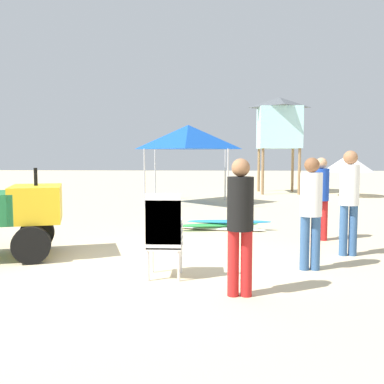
{
  "coord_description": "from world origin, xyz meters",
  "views": [
    {
      "loc": [
        1.47,
        -6.37,
        1.72
      ],
      "look_at": [
        1.11,
        2.02,
        1.0
      ],
      "focal_mm": 40.66,
      "sensor_mm": 36.0,
      "label": 1
    }
  ],
  "objects_px": {
    "surfboard_pile": "(222,225)",
    "lifeguard_near_left": "(349,195)",
    "stacked_plastic_chairs": "(164,229)",
    "beach_umbrella_left": "(348,163)",
    "lifeguard_near_right": "(311,206)",
    "popup_canopy": "(188,137)",
    "lifeguard_far_right": "(321,193)",
    "lifeguard_tower": "(279,123)",
    "lifeguard_near_center": "(240,218)"
  },
  "relations": [
    {
      "from": "lifeguard_near_center",
      "to": "lifeguard_tower",
      "type": "distance_m",
      "value": 14.78
    },
    {
      "from": "lifeguard_near_right",
      "to": "lifeguard_far_right",
      "type": "distance_m",
      "value": 2.38
    },
    {
      "from": "stacked_plastic_chairs",
      "to": "lifeguard_near_left",
      "type": "relative_size",
      "value": 0.67
    },
    {
      "from": "surfboard_pile",
      "to": "lifeguard_tower",
      "type": "relative_size",
      "value": 0.53
    },
    {
      "from": "surfboard_pile",
      "to": "lifeguard_near_left",
      "type": "relative_size",
      "value": 1.26
    },
    {
      "from": "surfboard_pile",
      "to": "beach_umbrella_left",
      "type": "xyz_separation_m",
      "value": [
        5.35,
        8.21,
        1.26
      ]
    },
    {
      "from": "lifeguard_near_left",
      "to": "popup_canopy",
      "type": "relative_size",
      "value": 0.65
    },
    {
      "from": "stacked_plastic_chairs",
      "to": "popup_canopy",
      "type": "height_order",
      "value": "popup_canopy"
    },
    {
      "from": "stacked_plastic_chairs",
      "to": "lifeguard_near_left",
      "type": "bearing_deg",
      "value": 26.94
    },
    {
      "from": "lifeguard_near_left",
      "to": "lifeguard_near_right",
      "type": "xyz_separation_m",
      "value": [
        -0.86,
        -0.96,
        -0.07
      ]
    },
    {
      "from": "lifeguard_near_center",
      "to": "surfboard_pile",
      "type": "bearing_deg",
      "value": 91.1
    },
    {
      "from": "lifeguard_far_right",
      "to": "popup_canopy",
      "type": "xyz_separation_m",
      "value": [
        -2.98,
        6.45,
        1.37
      ]
    },
    {
      "from": "lifeguard_near_left",
      "to": "lifeguard_near_center",
      "type": "height_order",
      "value": "lifeguard_near_left"
    },
    {
      "from": "stacked_plastic_chairs",
      "to": "lifeguard_near_left",
      "type": "height_order",
      "value": "lifeguard_near_left"
    },
    {
      "from": "lifeguard_near_right",
      "to": "lifeguard_tower",
      "type": "distance_m",
      "value": 13.39
    },
    {
      "from": "popup_canopy",
      "to": "beach_umbrella_left",
      "type": "distance_m",
      "value": 7.08
    },
    {
      "from": "popup_canopy",
      "to": "stacked_plastic_chairs",
      "type": "bearing_deg",
      "value": -89.09
    },
    {
      "from": "stacked_plastic_chairs",
      "to": "lifeguard_near_right",
      "type": "distance_m",
      "value": 2.21
    },
    {
      "from": "stacked_plastic_chairs",
      "to": "lifeguard_tower",
      "type": "distance_m",
      "value": 14.36
    },
    {
      "from": "lifeguard_near_left",
      "to": "lifeguard_far_right",
      "type": "bearing_deg",
      "value": 96.55
    },
    {
      "from": "lifeguard_far_right",
      "to": "popup_canopy",
      "type": "bearing_deg",
      "value": 114.78
    },
    {
      "from": "lifeguard_far_right",
      "to": "lifeguard_tower",
      "type": "distance_m",
      "value": 11.1
    },
    {
      "from": "lifeguard_near_left",
      "to": "lifeguard_tower",
      "type": "distance_m",
      "value": 12.36
    },
    {
      "from": "lifeguard_far_right",
      "to": "lifeguard_tower",
      "type": "height_order",
      "value": "lifeguard_tower"
    },
    {
      "from": "popup_canopy",
      "to": "surfboard_pile",
      "type": "bearing_deg",
      "value": -78.86
    },
    {
      "from": "lifeguard_near_center",
      "to": "lifeguard_tower",
      "type": "xyz_separation_m",
      "value": [
        2.66,
        14.38,
        2.16
      ]
    },
    {
      "from": "lifeguard_far_right",
      "to": "beach_umbrella_left",
      "type": "height_order",
      "value": "beach_umbrella_left"
    },
    {
      "from": "stacked_plastic_chairs",
      "to": "lifeguard_tower",
      "type": "relative_size",
      "value": 0.28
    },
    {
      "from": "lifeguard_near_left",
      "to": "popup_canopy",
      "type": "xyz_separation_m",
      "value": [
        -3.13,
        7.77,
        1.29
      ]
    },
    {
      "from": "lifeguard_near_right",
      "to": "popup_canopy",
      "type": "height_order",
      "value": "popup_canopy"
    },
    {
      "from": "lifeguard_near_right",
      "to": "beach_umbrella_left",
      "type": "bearing_deg",
      "value": 70.35
    },
    {
      "from": "lifeguard_near_right",
      "to": "lifeguard_far_right",
      "type": "bearing_deg",
      "value": 72.68
    },
    {
      "from": "lifeguard_near_right",
      "to": "lifeguard_tower",
      "type": "relative_size",
      "value": 0.4
    },
    {
      "from": "stacked_plastic_chairs",
      "to": "lifeguard_far_right",
      "type": "height_order",
      "value": "lifeguard_far_right"
    },
    {
      "from": "popup_canopy",
      "to": "lifeguard_far_right",
      "type": "bearing_deg",
      "value": -65.22
    },
    {
      "from": "lifeguard_near_right",
      "to": "popup_canopy",
      "type": "distance_m",
      "value": 9.12
    },
    {
      "from": "lifeguard_tower",
      "to": "beach_umbrella_left",
      "type": "height_order",
      "value": "lifeguard_tower"
    },
    {
      "from": "surfboard_pile",
      "to": "lifeguard_tower",
      "type": "distance_m",
      "value": 10.57
    },
    {
      "from": "lifeguard_far_right",
      "to": "surfboard_pile",
      "type": "bearing_deg",
      "value": 150.36
    },
    {
      "from": "stacked_plastic_chairs",
      "to": "beach_umbrella_left",
      "type": "relative_size",
      "value": 0.59
    },
    {
      "from": "lifeguard_near_right",
      "to": "lifeguard_near_left",
      "type": "bearing_deg",
      "value": 48.24
    },
    {
      "from": "lifeguard_near_center",
      "to": "lifeguard_tower",
      "type": "relative_size",
      "value": 0.4
    },
    {
      "from": "stacked_plastic_chairs",
      "to": "lifeguard_tower",
      "type": "bearing_deg",
      "value": 75.04
    },
    {
      "from": "surfboard_pile",
      "to": "lifeguard_near_right",
      "type": "bearing_deg",
      "value": -70.15
    },
    {
      "from": "lifeguard_near_left",
      "to": "beach_umbrella_left",
      "type": "height_order",
      "value": "lifeguard_near_left"
    },
    {
      "from": "lifeguard_near_center",
      "to": "lifeguard_near_right",
      "type": "relative_size",
      "value": 1.0
    },
    {
      "from": "surfboard_pile",
      "to": "lifeguard_near_left",
      "type": "xyz_separation_m",
      "value": [
        2.08,
        -2.41,
        0.92
      ]
    },
    {
      "from": "popup_canopy",
      "to": "lifeguard_tower",
      "type": "height_order",
      "value": "lifeguard_tower"
    },
    {
      "from": "popup_canopy",
      "to": "lifeguard_near_left",
      "type": "bearing_deg",
      "value": -68.04
    },
    {
      "from": "lifeguard_near_center",
      "to": "lifeguard_far_right",
      "type": "relative_size",
      "value": 1.01
    }
  ]
}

